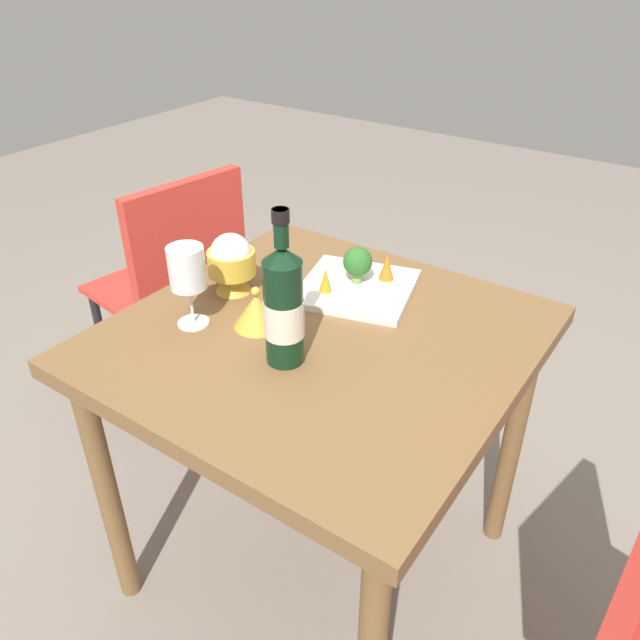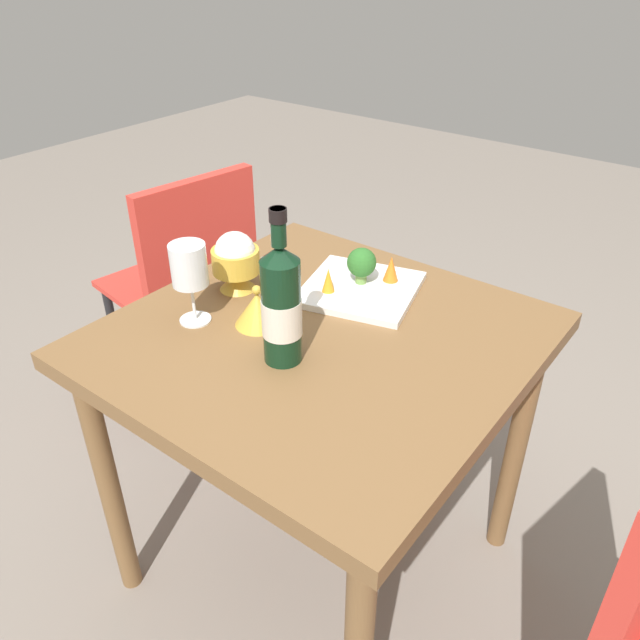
# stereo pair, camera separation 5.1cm
# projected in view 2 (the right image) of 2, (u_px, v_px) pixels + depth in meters

# --- Properties ---
(ground_plane) EXTENTS (8.00, 8.00, 0.00)m
(ground_plane) POSITION_uv_depth(u_px,v_px,m) (320.00, 559.00, 1.70)
(ground_plane) COLOR gray
(dining_table) EXTENTS (0.82, 0.82, 0.74)m
(dining_table) POSITION_uv_depth(u_px,v_px,m) (320.00, 369.00, 1.36)
(dining_table) COLOR brown
(dining_table) RESTS_ON ground_plane
(chair_by_wall) EXTENTS (0.46, 0.46, 0.85)m
(chair_by_wall) POSITION_uv_depth(u_px,v_px,m) (190.00, 271.00, 1.99)
(chair_by_wall) COLOR red
(chair_by_wall) RESTS_ON ground_plane
(wine_bottle) EXTENTS (0.08, 0.08, 0.31)m
(wine_bottle) POSITION_uv_depth(u_px,v_px,m) (282.00, 305.00, 1.16)
(wine_bottle) COLOR black
(wine_bottle) RESTS_ON dining_table
(wine_glass) EXTENTS (0.08, 0.08, 0.18)m
(wine_glass) POSITION_uv_depth(u_px,v_px,m) (189.00, 267.00, 1.28)
(wine_glass) COLOR white
(wine_glass) RESTS_ON dining_table
(rice_bowl) EXTENTS (0.11, 0.11, 0.14)m
(rice_bowl) POSITION_uv_depth(u_px,v_px,m) (236.00, 260.00, 1.43)
(rice_bowl) COLOR gold
(rice_bowl) RESTS_ON dining_table
(rice_bowl_lid) EXTENTS (0.10, 0.10, 0.09)m
(rice_bowl_lid) POSITION_uv_depth(u_px,v_px,m) (258.00, 309.00, 1.32)
(rice_bowl_lid) COLOR gold
(rice_bowl_lid) RESTS_ON dining_table
(serving_plate) EXTENTS (0.31, 0.31, 0.02)m
(serving_plate) POSITION_uv_depth(u_px,v_px,m) (360.00, 289.00, 1.45)
(serving_plate) COLOR white
(serving_plate) RESTS_ON dining_table
(broccoli_floret) EXTENTS (0.07, 0.07, 0.09)m
(broccoli_floret) POSITION_uv_depth(u_px,v_px,m) (362.00, 263.00, 1.43)
(broccoli_floret) COLOR #729E4C
(broccoli_floret) RESTS_ON serving_plate
(carrot_garnish_left) EXTENTS (0.04, 0.04, 0.06)m
(carrot_garnish_left) POSITION_uv_depth(u_px,v_px,m) (391.00, 269.00, 1.45)
(carrot_garnish_left) COLOR orange
(carrot_garnish_left) RESTS_ON serving_plate
(carrot_garnish_right) EXTENTS (0.03, 0.03, 0.06)m
(carrot_garnish_right) POSITION_uv_depth(u_px,v_px,m) (328.00, 280.00, 1.41)
(carrot_garnish_right) COLOR orange
(carrot_garnish_right) RESTS_ON serving_plate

